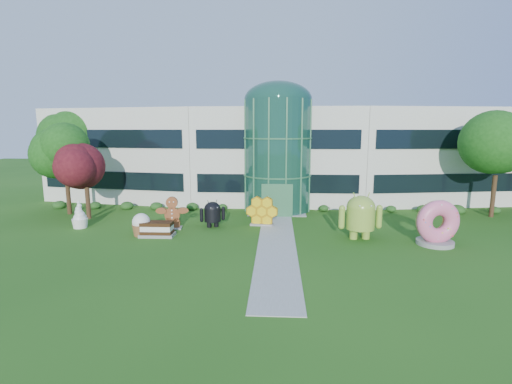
# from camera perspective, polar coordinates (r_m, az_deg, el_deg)

# --- Properties ---
(ground) EXTENTS (140.00, 140.00, 0.00)m
(ground) POSITION_cam_1_polar(r_m,az_deg,el_deg) (22.64, 3.20, -9.07)
(ground) COLOR #215114
(ground) RESTS_ON ground
(building) EXTENTS (46.00, 15.00, 9.30)m
(building) POSITION_cam_1_polar(r_m,az_deg,el_deg) (39.55, 3.32, 5.78)
(building) COLOR beige
(building) RESTS_ON ground
(atrium) EXTENTS (6.00, 6.00, 9.80)m
(atrium) POSITION_cam_1_polar(r_m,az_deg,el_deg) (33.55, 3.32, 5.55)
(atrium) COLOR #194738
(atrium) RESTS_ON ground
(walkway) EXTENTS (2.40, 20.00, 0.04)m
(walkway) POSITION_cam_1_polar(r_m,az_deg,el_deg) (24.54, 3.21, -7.54)
(walkway) COLOR #9E9E93
(walkway) RESTS_ON ground
(tree_red) EXTENTS (4.00, 4.00, 6.00)m
(tree_red) POSITION_cam_1_polar(r_m,az_deg,el_deg) (33.11, -24.63, 1.34)
(tree_red) COLOR #3F0C14
(tree_red) RESTS_ON ground
(trees_backdrop) EXTENTS (52.00, 8.00, 8.40)m
(trees_backdrop) POSITION_cam_1_polar(r_m,az_deg,el_deg) (34.60, 3.31, 4.51)
(trees_backdrop) COLOR #164912
(trees_backdrop) RESTS_ON ground
(android_green) EXTENTS (3.25, 2.36, 3.46)m
(android_green) POSITION_cam_1_polar(r_m,az_deg,el_deg) (25.61, 15.79, -3.21)
(android_green) COLOR #8AB038
(android_green) RESTS_ON ground
(android_black) EXTENTS (2.35, 2.00, 2.26)m
(android_black) POSITION_cam_1_polar(r_m,az_deg,el_deg) (27.96, -6.71, -3.11)
(android_black) COLOR black
(android_black) RESTS_ON ground
(donut) EXTENTS (3.01, 1.80, 2.94)m
(donut) POSITION_cam_1_polar(r_m,az_deg,el_deg) (26.08, 26.02, -4.18)
(donut) COLOR #D85276
(donut) RESTS_ON ground
(gingerbread) EXTENTS (2.73, 1.33, 2.42)m
(gingerbread) POSITION_cam_1_polar(r_m,az_deg,el_deg) (27.97, -12.76, -3.11)
(gingerbread) COLOR brown
(gingerbread) RESTS_ON ground
(ice_cream_sandwich) EXTENTS (2.33, 1.18, 1.03)m
(ice_cream_sandwich) POSITION_cam_1_polar(r_m,az_deg,el_deg) (26.36, -14.96, -5.53)
(ice_cream_sandwich) COLOR #301D0A
(ice_cream_sandwich) RESTS_ON ground
(honeycomb) EXTENTS (2.66, 1.23, 2.02)m
(honeycomb) POSITION_cam_1_polar(r_m,az_deg,el_deg) (28.30, 0.94, -3.15)
(honeycomb) COLOR yellow
(honeycomb) RESTS_ON ground
(froyo) EXTENTS (1.59, 1.59, 2.08)m
(froyo) POSITION_cam_1_polar(r_m,az_deg,el_deg) (30.53, -25.52, -3.09)
(froyo) COLOR white
(froyo) RESTS_ON ground
(cupcake) EXTENTS (1.58, 1.58, 1.58)m
(cupcake) POSITION_cam_1_polar(r_m,az_deg,el_deg) (26.79, -17.23, -4.79)
(cupcake) COLOR white
(cupcake) RESTS_ON ground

